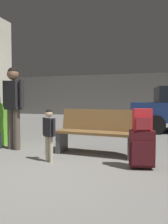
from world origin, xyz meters
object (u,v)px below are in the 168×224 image
at_px(adult, 13,99).
at_px(suitcase, 142,149).
at_px(bench, 96,132).
at_px(child, 49,130).
at_px(backpack_bright, 142,120).

bearing_deg(adult, suitcase, -13.30).
height_order(bench, child, child).
bearing_deg(suitcase, child, -178.34).
height_order(suitcase, backpack_bright, backpack_bright).
distance_m(bench, child, 1.02).
bearing_deg(suitcase, bench, 141.27).
xyz_separation_m(suitcase, child, (-1.57, -0.05, 0.24)).
relative_size(bench, child, 1.78).
xyz_separation_m(bench, backpack_bright, (0.92, -0.74, 0.33)).
bearing_deg(suitcase, backpack_bright, -33.48).
distance_m(child, adult, 1.46).
relative_size(backpack_bright, child, 0.37).
bearing_deg(adult, backpack_bright, -13.30).
relative_size(suitcase, backpack_bright, 1.78).
bearing_deg(child, bench, 50.72).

